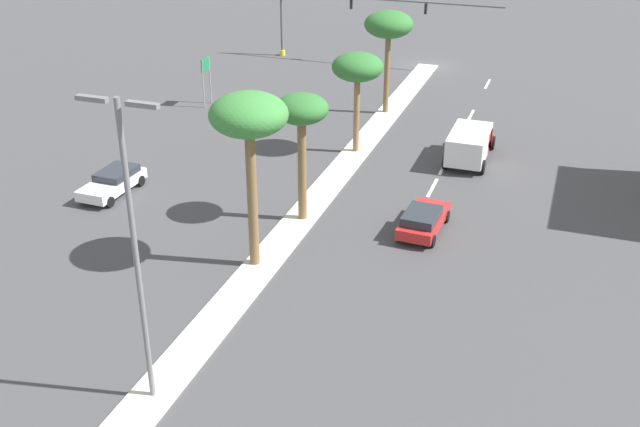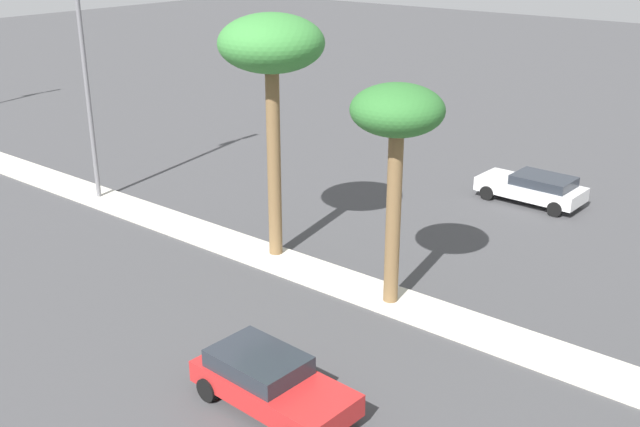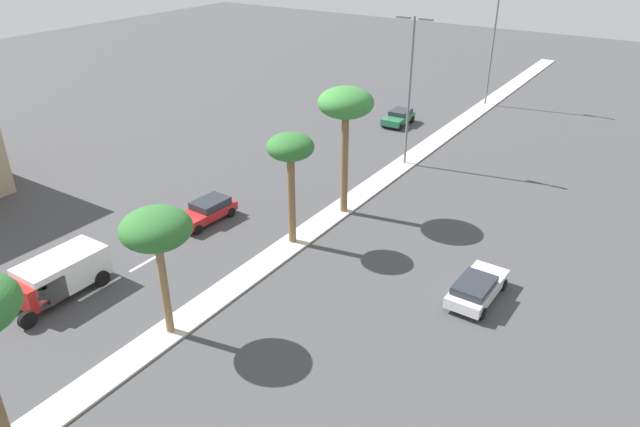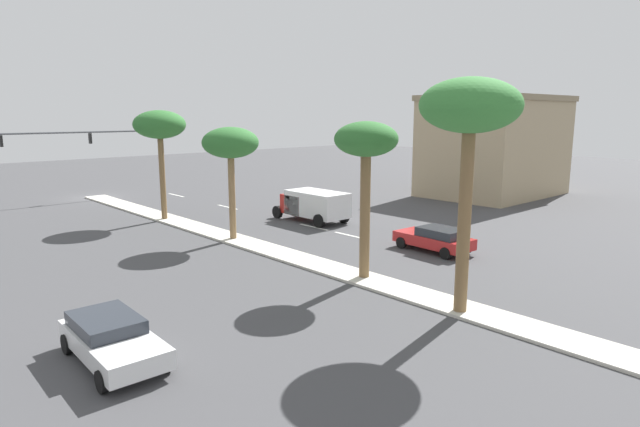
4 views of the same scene
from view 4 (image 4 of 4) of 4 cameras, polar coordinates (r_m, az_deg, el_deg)
The scene contains 13 objects.
ground_plane at distance 22.37m, azimuth 11.45°, elevation -9.02°, with size 160.00×160.00×0.00m, color #424244.
lane_stripe_front at distance 51.17m, azimuth -15.12°, elevation 1.91°, with size 0.20×2.80×0.01m, color silver.
lane_stripe_trailing at distance 43.72m, azimuth -9.84°, elevation 0.68°, with size 0.20×2.80×0.01m, color silver.
lane_stripe_right at distance 35.48m, azimuth -0.63°, elevation -1.47°, with size 0.20×2.80×0.01m, color silver.
lane_stripe_near at distance 33.06m, azimuth 3.34°, elevation -2.38°, with size 0.20×2.80×0.01m, color silver.
commercial_building at distance 51.87m, azimuth 18.14°, elevation 6.89°, with size 12.95×9.20×9.04m.
palm_tree_right at distance 38.70m, azimuth -16.78°, elevation 8.91°, with size 3.55×3.55×7.57m.
palm_tree_leading at distance 31.50m, azimuth -9.55°, elevation 7.27°, with size 3.28×3.28×6.58m.
palm_tree_left at distance 23.53m, azimuth 4.95°, elevation 7.20°, with size 2.81×2.81×7.01m.
palm_tree_far at distance 19.84m, azimuth 15.73°, elevation 10.37°, with size 3.59×3.59×8.60m.
sedan_red_far at distance 29.81m, azimuth 12.25°, elevation -2.61°, with size 2.18×4.42×1.37m.
sedan_white_inboard at distance 17.78m, azimuth -21.38°, elevation -12.34°, with size 2.13×4.56×1.32m.
box_truck at distance 37.28m, azimuth -0.78°, elevation 1.03°, with size 2.59×5.70×2.15m.
Camera 4 is at (17.17, 49.03, 7.44)m, focal length 29.92 mm.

